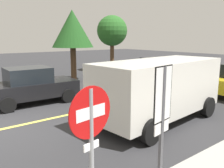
# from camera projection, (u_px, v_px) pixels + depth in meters

# --- Properties ---
(ground_plane) EXTENTS (80.00, 80.00, 0.00)m
(ground_plane) POSITION_uv_depth(u_px,v_px,m) (5.00, 129.00, 7.86)
(ground_plane) COLOR #2D2D30
(lane_marking_centre) EXTENTS (28.00, 0.16, 0.01)m
(lane_marking_centre) POSITION_uv_depth(u_px,v_px,m) (83.00, 112.00, 9.66)
(lane_marking_centre) COLOR #E0D14C
(stop_sign) EXTENTS (0.75, 0.14, 2.34)m
(stop_sign) POSITION_uv_depth(u_px,v_px,m) (91.00, 137.00, 3.36)
(stop_sign) COLOR gray
(stop_sign) RESTS_ON ground_plane
(speed_limit_sign) EXTENTS (0.54, 0.10, 2.52)m
(speed_limit_sign) POSITION_uv_depth(u_px,v_px,m) (162.00, 109.00, 4.12)
(speed_limit_sign) COLOR #4C4C51
(speed_limit_sign) RESTS_ON ground_plane
(white_van) EXTENTS (5.37, 2.66, 2.20)m
(white_van) POSITION_uv_depth(u_px,v_px,m) (159.00, 87.00, 8.37)
(white_van) COLOR silver
(white_van) RESTS_ON ground_plane
(car_blue_behind_van) EXTENTS (4.27, 2.53, 1.62)m
(car_blue_behind_van) POSITION_uv_depth(u_px,v_px,m) (159.00, 69.00, 16.50)
(car_blue_behind_van) COLOR #2D479E
(car_blue_behind_van) RESTS_ON ground_plane
(car_black_crossing) EXTENTS (3.96, 2.13, 1.66)m
(car_black_crossing) POSITION_uv_depth(u_px,v_px,m) (32.00, 85.00, 10.82)
(car_black_crossing) COLOR black
(car_black_crossing) RESTS_ON ground_plane
(tree_left_verge) EXTENTS (2.66, 2.66, 4.90)m
(tree_left_verge) POSITION_uv_depth(u_px,v_px,m) (112.00, 31.00, 20.77)
(tree_left_verge) COLOR #513823
(tree_left_verge) RESTS_ON ground_plane
(tree_centre_verge) EXTENTS (2.82, 2.82, 4.83)m
(tree_centre_verge) POSITION_uv_depth(u_px,v_px,m) (72.00, 29.00, 16.00)
(tree_centre_verge) COLOR #513823
(tree_centre_verge) RESTS_ON ground_plane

